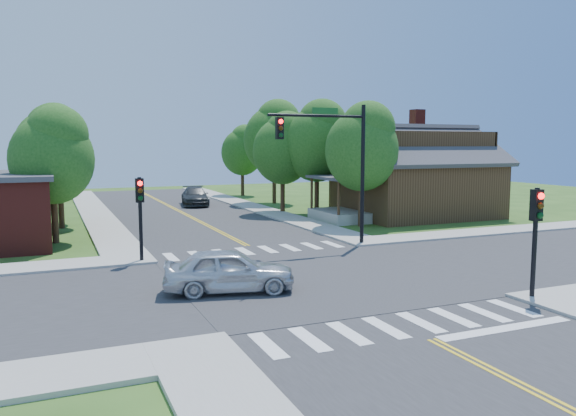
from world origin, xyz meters
name	(u,v)px	position (x,y,z in m)	size (l,w,h in m)	color
ground	(311,279)	(0.00, 0.00, 0.00)	(100.00, 100.00, 0.00)	#2E5019
road_ns	(311,278)	(0.00, 0.00, 0.02)	(10.00, 90.00, 0.04)	#2D2D30
road_ew	(311,278)	(0.00, 0.00, 0.03)	(90.00, 10.00, 0.04)	#2D2D30
intersection_patch	(311,279)	(0.00, 0.00, 0.00)	(10.20, 10.20, 0.06)	#2D2D30
sidewalk_ne	(409,212)	(15.82, 15.82, 0.07)	(40.00, 40.00, 0.14)	#9E9B93
crosswalk_north	(256,250)	(0.00, 6.20, 0.05)	(8.85, 2.00, 0.01)	white
crosswalk_south	(403,325)	(0.00, -6.20, 0.05)	(8.85, 2.00, 0.01)	white
centerline	(311,278)	(0.00, 0.00, 0.05)	(0.30, 90.00, 0.01)	yellow
stop_bar	(506,330)	(2.50, -7.60, 0.00)	(4.60, 0.45, 0.09)	white
signal_mast_ne	(334,152)	(3.91, 5.59, 4.85)	(5.30, 0.42, 7.20)	black
signal_pole_se	(536,222)	(5.60, -5.62, 2.66)	(0.34, 0.42, 3.80)	black
signal_pole_nw	(140,203)	(-5.60, 5.58, 2.66)	(0.34, 0.42, 3.80)	black
house_ne	(415,170)	(15.11, 14.23, 3.33)	(13.05, 8.80, 7.11)	#382313
tree_e_a	(363,145)	(9.04, 11.32, 5.19)	(4.66, 4.43, 7.92)	#382314
tree_e_b	(318,139)	(9.15, 17.92, 5.58)	(5.01, 4.76, 8.52)	#382314
tree_e_c	(275,135)	(9.16, 26.44, 5.97)	(5.36, 5.09, 9.11)	#382314
tree_e_d	(243,149)	(8.94, 34.53, 4.70)	(4.22, 4.01, 7.18)	#382314
tree_w_a	(54,153)	(-8.92, 12.53, 4.76)	(4.28, 4.06, 7.27)	#382314
tree_w_b	(52,145)	(-8.91, 20.29, 5.16)	(4.63, 4.40, 7.88)	#382314
tree_w_c	(49,141)	(-9.07, 28.21, 5.44)	(4.88, 4.64, 8.30)	#382314
tree_w_d	(53,150)	(-8.74, 37.39, 4.63)	(4.16, 3.95, 7.07)	#382314
tree_house	(284,146)	(7.12, 19.64, 5.03)	(4.52, 4.29, 7.69)	#382314
tree_bldg	(61,162)	(-8.49, 17.97, 4.11)	(3.69, 3.51, 6.28)	#382314
car_silver	(229,271)	(-3.53, -0.72, 0.78)	(4.88, 2.87, 1.56)	silver
car_dgrey	(195,197)	(2.14, 27.26, 0.76)	(3.04, 5.56, 1.53)	#2D3032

